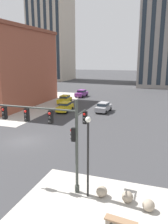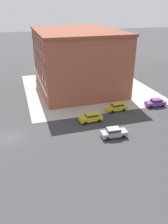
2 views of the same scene
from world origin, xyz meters
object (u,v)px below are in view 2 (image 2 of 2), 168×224
Objects in this scene: car_main_southbound_near at (117,107)px; car_cross_eastbound at (91,117)px; car_main_southbound_far at (156,102)px; car_main_northbound_far at (114,132)px.

car_main_southbound_near and car_cross_eastbound have the same top height.
car_main_southbound_near is 9.13m from car_main_southbound_far.
car_main_northbound_far is 1.00× the size of car_main_southbound_far.
car_main_southbound_near is 1.00× the size of car_main_southbound_far.
car_cross_eastbound is (-6.39, -1.86, 0.00)m from car_main_northbound_far.
car_main_northbound_far is 1.00× the size of car_main_southbound_near.
car_main_northbound_far is 10.55m from car_main_southbound_near.
car_main_southbound_far is (0.40, 9.13, 0.00)m from car_main_southbound_near.
car_main_southbound_far and car_cross_eastbound have the same top height.
car_cross_eastbound is (3.00, -6.66, 0.00)m from car_main_southbound_near.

